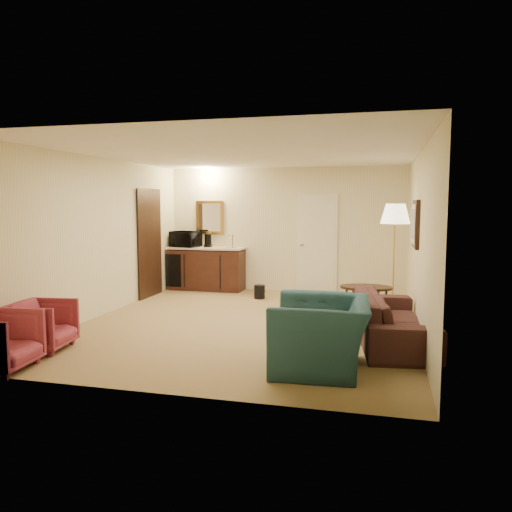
{
  "coord_description": "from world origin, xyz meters",
  "views": [
    {
      "loc": [
        1.98,
        -7.33,
        1.85
      ],
      "look_at": [
        0.01,
        0.5,
        1.0
      ],
      "focal_mm": 35.0,
      "sensor_mm": 36.0,
      "label": 1
    }
  ],
  "objects_px": {
    "wetbar_cabinet": "(207,268)",
    "sofa": "(392,310)",
    "coffee_table": "(366,301)",
    "floor_lamp": "(394,258)",
    "teal_armchair": "(321,322)",
    "coffee_maker": "(208,241)",
    "microwave": "(185,237)",
    "waste_bin": "(259,292)",
    "rose_chair_near": "(42,323)"
  },
  "relations": [
    {
      "from": "floor_lamp",
      "to": "coffee_maker",
      "type": "relative_size",
      "value": 6.66
    },
    {
      "from": "waste_bin",
      "to": "coffee_maker",
      "type": "xyz_separation_m",
      "value": [
        -1.32,
        0.75,
        0.93
      ]
    },
    {
      "from": "teal_armchair",
      "to": "floor_lamp",
      "type": "bearing_deg",
      "value": 161.95
    },
    {
      "from": "wetbar_cabinet",
      "to": "teal_armchair",
      "type": "xyz_separation_m",
      "value": [
        3.0,
        -4.58,
        0.07
      ]
    },
    {
      "from": "coffee_table",
      "to": "wetbar_cabinet",
      "type": "bearing_deg",
      "value": 153.24
    },
    {
      "from": "sofa",
      "to": "coffee_maker",
      "type": "distance_m",
      "value": 5.06
    },
    {
      "from": "floor_lamp",
      "to": "microwave",
      "type": "xyz_separation_m",
      "value": [
        -4.31,
        1.28,
        0.2
      ]
    },
    {
      "from": "wetbar_cabinet",
      "to": "coffee_maker",
      "type": "distance_m",
      "value": 0.6
    },
    {
      "from": "sofa",
      "to": "coffee_maker",
      "type": "relative_size",
      "value": 7.92
    },
    {
      "from": "teal_armchair",
      "to": "sofa",
      "type": "bearing_deg",
      "value": 144.93
    },
    {
      "from": "microwave",
      "to": "coffee_maker",
      "type": "height_order",
      "value": "microwave"
    },
    {
      "from": "waste_bin",
      "to": "coffee_maker",
      "type": "relative_size",
      "value": 0.95
    },
    {
      "from": "teal_armchair",
      "to": "microwave",
      "type": "bearing_deg",
      "value": -146.12
    },
    {
      "from": "coffee_table",
      "to": "floor_lamp",
      "type": "relative_size",
      "value": 0.46
    },
    {
      "from": "coffee_maker",
      "to": "waste_bin",
      "type": "bearing_deg",
      "value": -28.29
    },
    {
      "from": "wetbar_cabinet",
      "to": "sofa",
      "type": "xyz_separation_m",
      "value": [
        3.8,
        -3.28,
        -0.03
      ]
    },
    {
      "from": "sofa",
      "to": "teal_armchair",
      "type": "relative_size",
      "value": 1.83
    },
    {
      "from": "rose_chair_near",
      "to": "wetbar_cabinet",
      "type": "bearing_deg",
      "value": -13.31
    },
    {
      "from": "rose_chair_near",
      "to": "waste_bin",
      "type": "distance_m",
      "value": 4.41
    },
    {
      "from": "sofa",
      "to": "rose_chair_near",
      "type": "distance_m",
      "value": 4.53
    },
    {
      "from": "teal_armchair",
      "to": "waste_bin",
      "type": "xyz_separation_m",
      "value": [
        -1.65,
        3.86,
        -0.4
      ]
    },
    {
      "from": "teal_armchair",
      "to": "microwave",
      "type": "xyz_separation_m",
      "value": [
        -3.46,
        4.54,
        0.6
      ]
    },
    {
      "from": "rose_chair_near",
      "to": "floor_lamp",
      "type": "xyz_separation_m",
      "value": [
        4.35,
        3.4,
        0.58
      ]
    },
    {
      "from": "rose_chair_near",
      "to": "coffee_table",
      "type": "xyz_separation_m",
      "value": [
        3.91,
        3.0,
        -0.1
      ]
    },
    {
      "from": "rose_chair_near",
      "to": "coffee_table",
      "type": "bearing_deg",
      "value": -59.78
    },
    {
      "from": "rose_chair_near",
      "to": "waste_bin",
      "type": "height_order",
      "value": "rose_chair_near"
    },
    {
      "from": "teal_armchair",
      "to": "coffee_table",
      "type": "distance_m",
      "value": 2.9
    },
    {
      "from": "wetbar_cabinet",
      "to": "coffee_maker",
      "type": "xyz_separation_m",
      "value": [
        0.03,
        0.03,
        0.6
      ]
    },
    {
      "from": "wetbar_cabinet",
      "to": "coffee_table",
      "type": "distance_m",
      "value": 3.83
    },
    {
      "from": "coffee_table",
      "to": "coffee_maker",
      "type": "bearing_deg",
      "value": 152.68
    },
    {
      "from": "microwave",
      "to": "coffee_maker",
      "type": "distance_m",
      "value": 0.5
    },
    {
      "from": "teal_armchair",
      "to": "coffee_table",
      "type": "relative_size",
      "value": 1.41
    },
    {
      "from": "floor_lamp",
      "to": "waste_bin",
      "type": "height_order",
      "value": "floor_lamp"
    },
    {
      "from": "coffee_table",
      "to": "microwave",
      "type": "xyz_separation_m",
      "value": [
        -3.87,
        1.68,
        0.88
      ]
    },
    {
      "from": "wetbar_cabinet",
      "to": "sofa",
      "type": "distance_m",
      "value": 5.02
    },
    {
      "from": "microwave",
      "to": "floor_lamp",
      "type": "bearing_deg",
      "value": -1.12
    },
    {
      "from": "wetbar_cabinet",
      "to": "teal_armchair",
      "type": "distance_m",
      "value": 5.48
    },
    {
      "from": "coffee_table",
      "to": "coffee_maker",
      "type": "height_order",
      "value": "coffee_maker"
    },
    {
      "from": "teal_armchair",
      "to": "microwave",
      "type": "height_order",
      "value": "microwave"
    },
    {
      "from": "floor_lamp",
      "to": "sofa",
      "type": "bearing_deg",
      "value": -91.46
    },
    {
      "from": "teal_armchair",
      "to": "waste_bin",
      "type": "height_order",
      "value": "teal_armchair"
    },
    {
      "from": "teal_armchair",
      "to": "waste_bin",
      "type": "relative_size",
      "value": 4.56
    },
    {
      "from": "wetbar_cabinet",
      "to": "floor_lamp",
      "type": "bearing_deg",
      "value": -18.92
    },
    {
      "from": "floor_lamp",
      "to": "microwave",
      "type": "bearing_deg",
      "value": 163.45
    },
    {
      "from": "wetbar_cabinet",
      "to": "microwave",
      "type": "relative_size",
      "value": 2.71
    },
    {
      "from": "rose_chair_near",
      "to": "waste_bin",
      "type": "xyz_separation_m",
      "value": [
        1.85,
        4.0,
        -0.21
      ]
    },
    {
      "from": "coffee_table",
      "to": "waste_bin",
      "type": "xyz_separation_m",
      "value": [
        -2.06,
        1.0,
        -0.11
      ]
    },
    {
      "from": "wetbar_cabinet",
      "to": "microwave",
      "type": "xyz_separation_m",
      "value": [
        -0.46,
        -0.04,
        0.67
      ]
    },
    {
      "from": "rose_chair_near",
      "to": "waste_bin",
      "type": "relative_size",
      "value": 2.62
    },
    {
      "from": "floor_lamp",
      "to": "coffee_table",
      "type": "bearing_deg",
      "value": -137.67
    }
  ]
}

